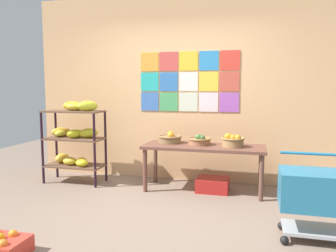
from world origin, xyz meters
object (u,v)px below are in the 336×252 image
object	(u,v)px
shopping_cart	(313,193)
fruit_basket_back_right	(233,141)
fruit_basket_centre	(170,138)
produce_crate_under_table	(213,185)
banana_shelf_unit	(75,135)
display_table	(204,151)
fruit_basket_back_left	(200,140)

from	to	relation	value
shopping_cart	fruit_basket_back_right	bearing A→B (deg)	111.29
fruit_basket_centre	produce_crate_under_table	world-z (taller)	fruit_basket_centre
banana_shelf_unit	fruit_basket_centre	xyz separation A→B (m)	(1.45, 0.15, -0.02)
display_table	fruit_basket_centre	bearing A→B (deg)	167.76
fruit_basket_back_left	fruit_basket_back_right	world-z (taller)	fruit_basket_back_right
fruit_basket_back_left	fruit_basket_back_right	bearing A→B (deg)	-7.28
fruit_basket_back_right	produce_crate_under_table	world-z (taller)	fruit_basket_back_right
banana_shelf_unit	fruit_basket_centre	size ratio (longest dim) A/B	3.57
banana_shelf_unit	produce_crate_under_table	xyz separation A→B (m)	(2.09, 0.04, -0.63)
fruit_basket_back_right	fruit_basket_back_left	bearing A→B (deg)	172.72
fruit_basket_centre	produce_crate_under_table	size ratio (longest dim) A/B	0.79
fruit_basket_centre	shopping_cart	world-z (taller)	fruit_basket_centre
shopping_cart	fruit_basket_back_left	bearing A→B (deg)	122.33
fruit_basket_back_right	produce_crate_under_table	bearing A→B (deg)	179.53
display_table	fruit_basket_back_left	world-z (taller)	fruit_basket_back_left
produce_crate_under_table	display_table	bearing A→B (deg)	-178.32
banana_shelf_unit	fruit_basket_back_right	xyz separation A→B (m)	(2.35, 0.04, -0.00)
fruit_basket_centre	shopping_cart	bearing A→B (deg)	-38.48
display_table	fruit_basket_back_left	size ratio (longest dim) A/B	5.11
fruit_basket_back_right	shopping_cart	world-z (taller)	fruit_basket_back_right
fruit_basket_back_left	produce_crate_under_table	distance (m)	0.64
banana_shelf_unit	produce_crate_under_table	distance (m)	2.18
display_table	fruit_basket_back_right	size ratio (longest dim) A/B	5.36
banana_shelf_unit	fruit_basket_back_right	size ratio (longest dim) A/B	4.00
display_table	produce_crate_under_table	bearing A→B (deg)	1.68
fruit_basket_back_left	produce_crate_under_table	xyz separation A→B (m)	(0.20, -0.06, -0.61)
fruit_basket_back_left	fruit_basket_back_right	size ratio (longest dim) A/B	1.05
fruit_basket_centre	fruit_basket_back_right	bearing A→B (deg)	-6.90
fruit_basket_centre	fruit_basket_back_right	xyz separation A→B (m)	(0.90, -0.11, 0.02)
produce_crate_under_table	fruit_basket_centre	bearing A→B (deg)	170.50
display_table	produce_crate_under_table	size ratio (longest dim) A/B	3.80
shopping_cart	fruit_basket_centre	bearing A→B (deg)	129.64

